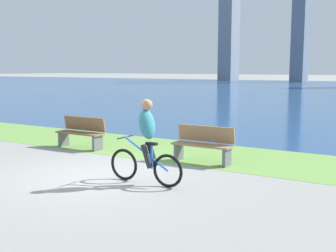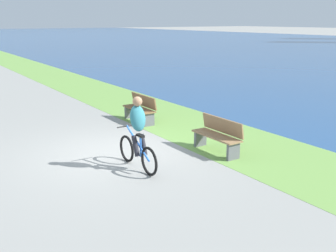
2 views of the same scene
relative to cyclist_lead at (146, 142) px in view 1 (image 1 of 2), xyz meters
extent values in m
plane|color=gray|center=(-1.25, 0.07, -0.84)|extent=(300.00, 300.00, 0.00)
cube|color=#6B9947|center=(-1.25, 3.29, -0.84)|extent=(120.00, 3.03, 0.01)
torus|color=black|center=(-0.56, 0.00, -0.51)|extent=(0.66, 0.06, 0.66)
torus|color=black|center=(0.49, 0.00, -0.51)|extent=(0.66, 0.06, 0.66)
cylinder|color=blue|center=(-0.01, 0.00, -0.22)|extent=(1.02, 0.04, 0.62)
cylinder|color=blue|center=(0.12, 0.00, -0.27)|extent=(0.04, 0.04, 0.48)
cube|color=black|center=(0.12, 0.00, -0.01)|extent=(0.24, 0.10, 0.05)
cylinder|color=black|center=(-0.51, 0.00, 0.07)|extent=(0.03, 0.52, 0.03)
ellipsoid|color=teal|center=(0.02, 0.00, 0.37)|extent=(0.40, 0.36, 0.65)
sphere|color=#A57A59|center=(0.02, 0.00, 0.75)|extent=(0.22, 0.22, 0.22)
cylinder|color=#26262D|center=(0.07, -0.10, -0.25)|extent=(0.27, 0.11, 0.49)
cylinder|color=#26262D|center=(0.07, 0.10, -0.25)|extent=(0.27, 0.11, 0.49)
cube|color=olive|center=(0.11, 2.23, -0.39)|extent=(1.50, 0.45, 0.04)
cube|color=olive|center=(0.11, 2.43, -0.14)|extent=(1.50, 0.11, 0.40)
cube|color=#595960|center=(0.76, 2.23, -0.61)|extent=(0.08, 0.37, 0.45)
cube|color=#595960|center=(-0.54, 2.23, -0.61)|extent=(0.08, 0.37, 0.45)
cube|color=brown|center=(-3.74, 2.13, -0.39)|extent=(1.50, 0.45, 0.04)
cube|color=brown|center=(-3.74, 2.33, -0.14)|extent=(1.50, 0.11, 0.40)
cube|color=#595960|center=(-3.09, 2.13, -0.61)|extent=(0.08, 0.37, 0.45)
cube|color=#595960|center=(-4.39, 2.13, -0.61)|extent=(0.08, 0.37, 0.45)
cube|color=slate|center=(-27.70, 69.16, 6.77)|extent=(2.67, 4.22, 15.22)
cube|color=slate|center=(-13.76, 66.73, 11.18)|extent=(2.18, 3.81, 24.05)
camera|label=1|loc=(4.60, -6.80, 1.44)|focal=45.19mm
camera|label=2|loc=(7.47, -4.14, 2.49)|focal=42.04mm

